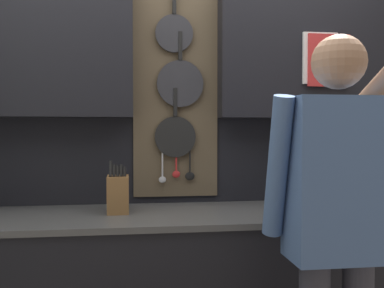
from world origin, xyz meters
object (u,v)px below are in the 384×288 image
Objects in this scene: knife_block at (118,194)px; person at (336,212)px; microwave at (372,181)px; utensil_crock at (309,192)px.

person is (0.87, -0.66, 0.01)m from knife_block.
microwave is at bearing -0.03° from knife_block.
microwave is at bearing -0.25° from utensil_crock.
knife_block is at bearing -179.95° from utensil_crock.
knife_block is 1.09m from person.
person is (-0.17, -0.66, 0.02)m from utensil_crock.
utensil_crock is at bearing 0.05° from knife_block.
utensil_crock is (-0.37, 0.00, -0.06)m from microwave.
knife_block is 0.79× the size of utensil_crock.
utensil_crock reaches higher than microwave.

